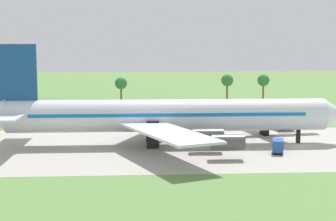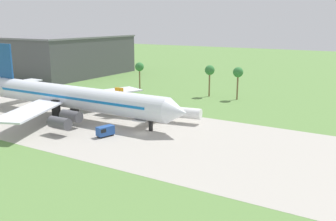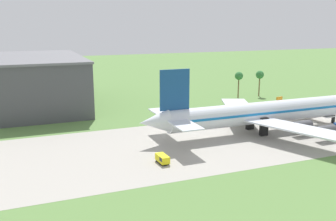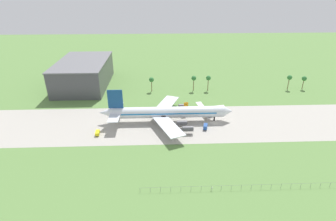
{
  "view_description": "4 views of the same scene",
  "coord_description": "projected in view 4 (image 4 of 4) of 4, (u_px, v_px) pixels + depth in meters",
  "views": [
    {
      "loc": [
        -32.74,
        -100.35,
        20.06
      ],
      "look_at": [
        -26.31,
        2.62,
        7.04
      ],
      "focal_mm": 55.0,
      "sensor_mm": 36.0,
      "label": 1
    },
    {
      "loc": [
        51.87,
        -73.79,
        27.56
      ],
      "look_at": [
        5.84,
        2.62,
        6.04
      ],
      "focal_mm": 40.0,
      "sensor_mm": 36.0,
      "label": 2
    },
    {
      "loc": [
        -94.87,
        -88.93,
        32.26
      ],
      "look_at": [
        -58.47,
        2.62,
        9.3
      ],
      "focal_mm": 40.0,
      "sensor_mm": 36.0,
      "label": 3
    },
    {
      "loc": [
        -32.18,
        -133.42,
        73.68
      ],
      "look_at": [
        -26.69,
        5.0,
        6.0
      ],
      "focal_mm": 28.0,
      "sensor_mm": 36.0,
      "label": 4
    }
  ],
  "objects": [
    {
      "name": "taxiway_strip",
      "position": [
        214.0,
        123.0,
        153.27
      ],
      "size": [
        320.0,
        44.0,
        0.02
      ],
      "color": "#A8A399",
      "rests_on": "ground_plane"
    },
    {
      "name": "no_stopping_sign",
      "position": [
        212.0,
        188.0,
        102.74
      ],
      "size": [
        0.44,
        0.08,
        1.68
      ],
      "color": "gray",
      "rests_on": "ground_plane"
    },
    {
      "name": "baggage_tug",
      "position": [
        97.0,
        133.0,
        140.47
      ],
      "size": [
        2.28,
        4.46,
        2.05
      ],
      "color": "black",
      "rests_on": "ground_plane"
    },
    {
      "name": "fuel_truck",
      "position": [
        205.0,
        127.0,
        146.09
      ],
      "size": [
        3.09,
        4.68,
        2.58
      ],
      "color": "black",
      "rests_on": "ground_plane"
    },
    {
      "name": "ground_plane",
      "position": [
        214.0,
        123.0,
        153.27
      ],
      "size": [
        600.0,
        600.0,
        0.0
      ],
      "primitive_type": "plane",
      "color": "#5B8442"
    },
    {
      "name": "jet_airliner",
      "position": [
        167.0,
        112.0,
        152.01
      ],
      "size": [
        77.69,
        54.73,
        20.39
      ],
      "color": "silver",
      "rests_on": "ground_plane"
    },
    {
      "name": "terminal_building",
      "position": [
        84.0,
        73.0,
        204.8
      ],
      "size": [
        36.72,
        61.2,
        19.92
      ],
      "color": "#47474C",
      "rests_on": "ground_plane"
    },
    {
      "name": "regional_aircraft",
      "position": [
        204.0,
        109.0,
        163.08
      ],
      "size": [
        26.29,
        23.81,
        8.59
      ],
      "color": "white",
      "rests_on": "ground_plane"
    },
    {
      "name": "perimeter_fence",
      "position": [
        242.0,
        186.0,
        103.26
      ],
      "size": [
        80.1,
        0.1,
        2.1
      ],
      "color": "slate",
      "rests_on": "ground_plane"
    },
    {
      "name": "palm_tree_row",
      "position": [
        230.0,
        79.0,
        196.12
      ],
      "size": [
        119.47,
        3.6,
        11.64
      ],
      "color": "brown",
      "rests_on": "ground_plane"
    }
  ]
}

